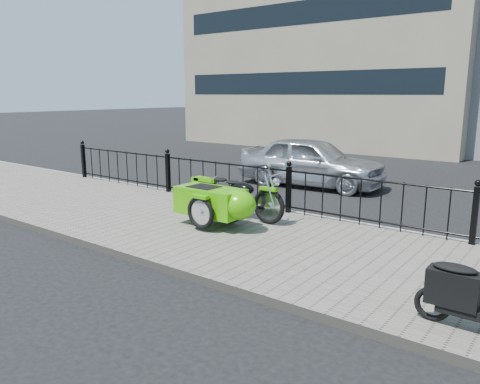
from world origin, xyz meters
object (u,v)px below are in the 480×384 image
Objects in this scene: scooter at (477,298)px; sedan_car at (311,162)px; spare_tire at (228,206)px; motorcycle_sidecar at (223,201)px.

sedan_car reaches higher than scooter.
scooter is 2.15× the size of spare_tire.
sedan_car is at bearing 99.48° from spare_tire.
motorcycle_sidecar is at bearing -83.74° from spare_tire.
spare_tire is (-0.02, 0.17, -0.14)m from motorcycle_sidecar.
scooter is 8.43m from sedan_car.
spare_tire is at bearing 96.26° from motorcycle_sidecar.
scooter is at bearing -18.65° from motorcycle_sidecar.
sedan_car is (-0.79, 4.76, 0.24)m from spare_tire.
scooter is (4.58, -1.55, -0.10)m from motorcycle_sidecar.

